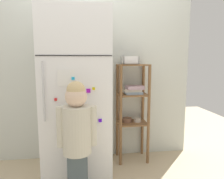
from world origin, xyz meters
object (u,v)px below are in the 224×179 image
object	(u,v)px
pantry_shelf_unit	(133,102)
fruit_bin	(130,61)
refrigerator	(77,94)
child_standing	(77,129)

from	to	relation	value
pantry_shelf_unit	fruit_bin	size ratio (longest dim) A/B	6.36
refrigerator	fruit_bin	world-z (taller)	refrigerator
pantry_shelf_unit	fruit_bin	bearing A→B (deg)	152.09
child_standing	pantry_shelf_unit	bearing A→B (deg)	46.44
refrigerator	pantry_shelf_unit	bearing A→B (deg)	15.10
refrigerator	pantry_shelf_unit	distance (m)	0.71
child_standing	pantry_shelf_unit	distance (m)	0.96
pantry_shelf_unit	fruit_bin	distance (m)	0.51
child_standing	refrigerator	bearing A→B (deg)	91.66
child_standing	pantry_shelf_unit	world-z (taller)	pantry_shelf_unit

